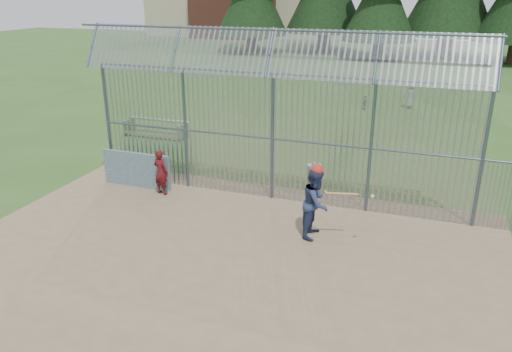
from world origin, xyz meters
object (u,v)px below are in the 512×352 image
at_px(batter, 316,203).
at_px(bleacher, 155,128).
at_px(trash_can, 315,175).
at_px(dugout_wall, 137,170).
at_px(onlooker, 161,172).

relative_size(batter, bleacher, 0.64).
height_order(batter, bleacher, batter).
relative_size(trash_can, bleacher, 0.27).
height_order(dugout_wall, trash_can, dugout_wall).
xyz_separation_m(dugout_wall, trash_can, (5.65, 2.12, -0.24)).
bearing_deg(batter, onlooker, 81.23).
bearing_deg(bleacher, dugout_wall, -65.30).
relative_size(dugout_wall, trash_can, 3.05).
distance_m(dugout_wall, trash_can, 6.04).
bearing_deg(onlooker, batter, -178.44).
xyz_separation_m(trash_can, bleacher, (-8.21, 3.44, 0.03)).
relative_size(dugout_wall, batter, 1.30).
bearing_deg(bleacher, onlooker, -57.97).
distance_m(onlooker, bleacher, 6.92).
distance_m(dugout_wall, batter, 6.68).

